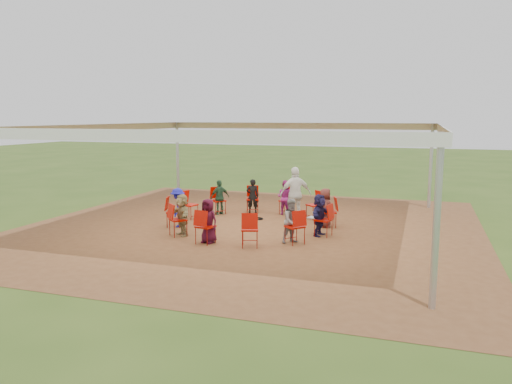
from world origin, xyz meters
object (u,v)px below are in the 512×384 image
(chair_1, at_px, (329,212))
(chair_7, at_px, (174,212))
(standing_person, at_px, (296,194))
(chair_11, at_px, (295,227))
(person_seated_8, at_px, (292,221))
(cable_coil, at_px, (258,219))
(laptop, at_px, (314,216))
(chair_2, at_px, (314,205))
(chair_9, at_px, (205,227))
(chair_6, at_px, (190,205))
(chair_0, at_px, (323,220))
(person_seated_4, at_px, (220,197))
(chair_5, at_px, (218,201))
(person_seated_6, at_px, (182,215))
(person_seated_1, at_px, (325,208))
(person_seated_7, at_px, (208,221))
(chair_3, at_px, (287,201))
(chair_10, at_px, (250,230))
(person_seated_0, at_px, (320,215))
(chair_8, at_px, (178,220))
(person_seated_2, at_px, (285,197))
(chair_4, at_px, (253,199))
(person_seated_5, at_px, (178,208))

(chair_1, distance_m, chair_7, 4.58)
(chair_1, distance_m, standing_person, 1.33)
(chair_11, height_order, person_seated_8, person_seated_8)
(cable_coil, xyz_separation_m, laptop, (2.11, -1.51, 0.53))
(chair_2, height_order, standing_person, standing_person)
(chair_9, bearing_deg, chair_6, 135.00)
(chair_0, xyz_separation_m, chair_7, (-4.42, -0.24, 0.00))
(chair_2, relative_size, person_seated_4, 0.78)
(chair_5, relative_size, person_seated_4, 0.78)
(chair_2, height_order, person_seated_6, person_seated_6)
(person_seated_1, xyz_separation_m, person_seated_7, (-2.51, -2.80, 0.00))
(chair_0, distance_m, chair_3, 3.24)
(standing_person, bearing_deg, chair_7, -0.00)
(chair_10, distance_m, person_seated_1, 3.16)
(person_seated_0, relative_size, person_seated_6, 1.00)
(chair_1, height_order, cable_coil, chair_1)
(chair_2, xyz_separation_m, chair_8, (-3.06, -3.41, 0.00))
(person_seated_1, distance_m, person_seated_7, 3.76)
(person_seated_7, xyz_separation_m, person_seated_8, (2.06, 0.68, 0.00))
(chair_5, relative_size, chair_7, 1.00)
(person_seated_0, xyz_separation_m, standing_person, (-1.10, 1.68, 0.27))
(chair_0, height_order, chair_7, same)
(person_seated_0, relative_size, person_seated_7, 1.00)
(chair_0, distance_m, cable_coil, 2.89)
(chair_8, height_order, person_seated_4, person_seated_4)
(person_seated_4, bearing_deg, person_seated_2, 150.00)
(chair_8, xyz_separation_m, chair_10, (2.24, -0.47, 0.00))
(chair_4, bearing_deg, person_seated_4, 20.73)
(chair_6, distance_m, person_seated_0, 4.46)
(chair_6, bearing_deg, person_seated_4, 159.27)
(chair_9, bearing_deg, person_seated_8, 32.67)
(chair_4, height_order, person_seated_4, person_seated_4)
(chair_7, bearing_deg, chair_0, 75.00)
(chair_1, xyz_separation_m, chair_3, (-1.71, 1.53, 0.00))
(chair_9, height_order, cable_coil, chair_9)
(chair_9, bearing_deg, person_seated_2, 90.00)
(chair_9, bearing_deg, standing_person, 78.61)
(chair_8, relative_size, person_seated_0, 0.78)
(chair_10, distance_m, person_seated_2, 4.31)
(person_seated_0, bearing_deg, chair_6, 90.00)
(person_seated_1, relative_size, laptop, 3.41)
(person_seated_7, height_order, person_seated_8, same)
(person_seated_4, relative_size, person_seated_7, 1.00)
(chair_10, xyz_separation_m, person_seated_8, (0.90, 0.73, 0.13))
(person_seated_1, height_order, person_seated_2, same)
(person_seated_1, relative_size, standing_person, 0.68)
(chair_4, relative_size, person_seated_5, 0.78)
(chair_2, xyz_separation_m, standing_person, (-0.50, -0.47, 0.40))
(chair_10, height_order, person_seated_4, person_seated_4)
(standing_person, relative_size, laptop, 5.01)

